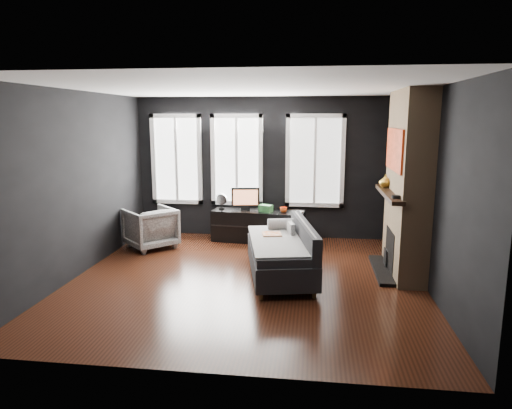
# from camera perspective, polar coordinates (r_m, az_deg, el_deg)

# --- Properties ---
(floor) EXTENTS (5.00, 5.00, 0.00)m
(floor) POSITION_cam_1_polar(r_m,az_deg,el_deg) (6.70, -1.19, -9.31)
(floor) COLOR black
(floor) RESTS_ON ground
(ceiling) EXTENTS (5.00, 5.00, 0.00)m
(ceiling) POSITION_cam_1_polar(r_m,az_deg,el_deg) (6.31, -1.29, 14.39)
(ceiling) COLOR white
(ceiling) RESTS_ON ground
(wall_back) EXTENTS (5.00, 0.02, 2.70)m
(wall_back) POSITION_cam_1_polar(r_m,az_deg,el_deg) (8.83, 1.17, 4.58)
(wall_back) COLOR black
(wall_back) RESTS_ON ground
(wall_left) EXTENTS (0.02, 5.00, 2.70)m
(wall_left) POSITION_cam_1_polar(r_m,az_deg,el_deg) (7.17, -21.42, 2.40)
(wall_left) COLOR black
(wall_left) RESTS_ON ground
(wall_right) EXTENTS (0.02, 5.00, 2.70)m
(wall_right) POSITION_cam_1_polar(r_m,az_deg,el_deg) (6.49, 21.17, 1.61)
(wall_right) COLOR black
(wall_right) RESTS_ON ground
(windows) EXTENTS (4.00, 0.16, 1.76)m
(windows) POSITION_cam_1_polar(r_m,az_deg,el_deg) (8.80, -1.81, 11.28)
(windows) COLOR white
(windows) RESTS_ON wall_back
(fireplace) EXTENTS (0.70, 1.62, 2.70)m
(fireplace) POSITION_cam_1_polar(r_m,az_deg,el_deg) (7.03, 18.44, 2.43)
(fireplace) COLOR #93724C
(fireplace) RESTS_ON floor
(sofa) EXTENTS (1.29, 2.03, 0.81)m
(sofa) POSITION_cam_1_polar(r_m,az_deg,el_deg) (6.70, 3.03, -5.69)
(sofa) COLOR black
(sofa) RESTS_ON floor
(stripe_pillow) EXTENTS (0.14, 0.30, 0.29)m
(stripe_pillow) POSITION_cam_1_polar(r_m,az_deg,el_deg) (7.01, 4.39, -3.44)
(stripe_pillow) COLOR gray
(stripe_pillow) RESTS_ON sofa
(armchair) EXTENTS (1.06, 1.07, 0.80)m
(armchair) POSITION_cam_1_polar(r_m,az_deg,el_deg) (8.39, -13.05, -2.61)
(armchair) COLOR white
(armchair) RESTS_ON floor
(media_console) EXTENTS (1.76, 0.70, 0.59)m
(media_console) POSITION_cam_1_polar(r_m,az_deg,el_deg) (8.63, 0.28, -2.68)
(media_console) COLOR black
(media_console) RESTS_ON floor
(monitor) EXTENTS (0.55, 0.20, 0.48)m
(monitor) POSITION_cam_1_polar(r_m,az_deg,el_deg) (8.60, -1.33, 0.92)
(monitor) COLOR black
(monitor) RESTS_ON media_console
(desk_fan) EXTENTS (0.25, 0.25, 0.30)m
(desk_fan) POSITION_cam_1_polar(r_m,az_deg,el_deg) (8.70, -4.31, 0.42)
(desk_fan) COLOR gray
(desk_fan) RESTS_ON media_console
(mug) EXTENTS (0.14, 0.12, 0.13)m
(mug) POSITION_cam_1_polar(r_m,az_deg,el_deg) (8.38, 3.46, -0.57)
(mug) COLOR #D94915
(mug) RESTS_ON media_console
(book) EXTENTS (0.15, 0.07, 0.21)m
(book) POSITION_cam_1_polar(r_m,az_deg,el_deg) (8.44, 4.86, -0.24)
(book) COLOR #C6B29B
(book) RESTS_ON media_console
(storage_box) EXTENTS (0.28, 0.24, 0.13)m
(storage_box) POSITION_cam_1_polar(r_m,az_deg,el_deg) (8.44, 1.24, -0.49)
(storage_box) COLOR #2A6530
(storage_box) RESTS_ON media_console
(mantel_vase) EXTENTS (0.25, 0.26, 0.19)m
(mantel_vase) POSITION_cam_1_polar(r_m,az_deg,el_deg) (7.43, 15.88, 2.82)
(mantel_vase) COLOR yellow
(mantel_vase) RESTS_ON fireplace
(mantel_clock) EXTENTS (0.16, 0.16, 0.04)m
(mantel_clock) POSITION_cam_1_polar(r_m,az_deg,el_deg) (6.46, 17.13, 0.92)
(mantel_clock) COLOR black
(mantel_clock) RESTS_ON fireplace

